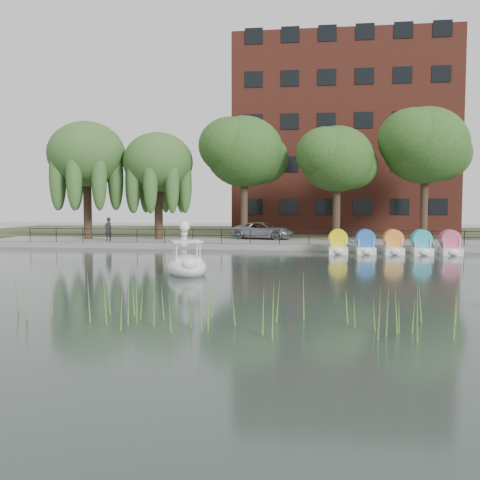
% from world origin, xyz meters
% --- Properties ---
extents(ground_plane, '(120.00, 120.00, 0.00)m').
position_xyz_m(ground_plane, '(0.00, 0.00, 0.00)').
color(ground_plane, '#33403A').
extents(promenade, '(40.00, 6.00, 0.40)m').
position_xyz_m(promenade, '(0.00, 16.00, 0.20)').
color(promenade, gray).
rests_on(promenade, ground_plane).
extents(kerb, '(40.00, 0.25, 0.40)m').
position_xyz_m(kerb, '(0.00, 13.05, 0.20)').
color(kerb, gray).
rests_on(kerb, ground_plane).
extents(land_strip, '(60.00, 22.00, 0.36)m').
position_xyz_m(land_strip, '(0.00, 30.00, 0.18)').
color(land_strip, '#47512D').
rests_on(land_strip, ground_plane).
extents(railing, '(32.00, 0.05, 1.00)m').
position_xyz_m(railing, '(0.00, 13.25, 1.15)').
color(railing, black).
rests_on(railing, promenade).
extents(apartment_building, '(20.00, 10.07, 18.00)m').
position_xyz_m(apartment_building, '(7.00, 29.97, 9.36)').
color(apartment_building, '#4C1E16').
rests_on(apartment_building, land_strip).
extents(willow_left, '(5.88, 5.88, 9.01)m').
position_xyz_m(willow_left, '(-13.00, 16.50, 6.87)').
color(willow_left, '#473323').
rests_on(willow_left, promenade).
extents(willow_mid, '(5.32, 5.32, 8.15)m').
position_xyz_m(willow_mid, '(-7.50, 17.00, 6.25)').
color(willow_mid, '#473323').
rests_on(willow_mid, promenade).
extents(broadleaf_center, '(6.00, 6.00, 9.25)m').
position_xyz_m(broadleaf_center, '(-1.00, 18.00, 7.06)').
color(broadleaf_center, '#473323').
rests_on(broadleaf_center, promenade).
extents(broadleaf_right, '(5.40, 5.40, 8.32)m').
position_xyz_m(broadleaf_right, '(6.00, 17.50, 6.39)').
color(broadleaf_right, '#473323').
rests_on(broadleaf_right, promenade).
extents(broadleaf_far, '(6.30, 6.30, 9.71)m').
position_xyz_m(broadleaf_far, '(12.50, 18.50, 7.40)').
color(broadleaf_far, '#473323').
rests_on(broadleaf_far, promenade).
extents(minivan, '(3.49, 5.80, 1.51)m').
position_xyz_m(minivan, '(0.45, 18.09, 1.16)').
color(minivan, gray).
rests_on(minivan, promenade).
extents(bicycle, '(0.66, 1.74, 1.00)m').
position_xyz_m(bicycle, '(6.43, 14.59, 0.90)').
color(bicycle, gray).
rests_on(bicycle, promenade).
extents(pedestrian, '(0.76, 0.86, 1.98)m').
position_xyz_m(pedestrian, '(-10.77, 14.97, 1.39)').
color(pedestrian, black).
rests_on(pedestrian, promenade).
extents(swan_boat, '(2.56, 3.20, 2.36)m').
position_xyz_m(swan_boat, '(-1.45, 0.43, 0.52)').
color(swan_boat, white).
rests_on(swan_boat, ground_plane).
extents(pedal_boat_row, '(7.95, 1.70, 1.40)m').
position_xyz_m(pedal_boat_row, '(9.21, 11.26, 0.61)').
color(pedal_boat_row, white).
rests_on(pedal_boat_row, ground_plane).
extents(reed_bank, '(24.00, 2.40, 1.20)m').
position_xyz_m(reed_bank, '(2.00, -9.50, 0.60)').
color(reed_bank, '#669938').
rests_on(reed_bank, ground_plane).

